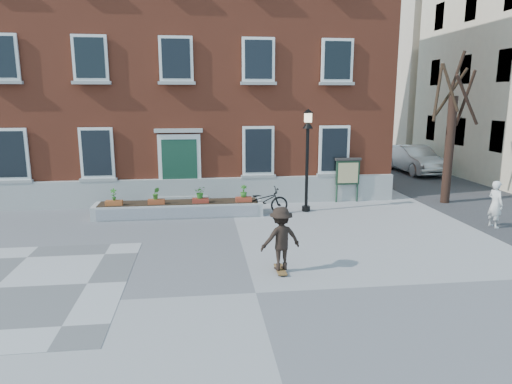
{
  "coord_description": "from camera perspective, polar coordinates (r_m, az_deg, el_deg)",
  "views": [
    {
      "loc": [
        -1.18,
        -9.57,
        4.35
      ],
      "look_at": [
        0.5,
        4.0,
        1.5
      ],
      "focal_mm": 32.0,
      "sensor_mm": 36.0,
      "label": 1
    }
  ],
  "objects": [
    {
      "name": "ground",
      "position": [
        10.58,
        -0.03,
        -12.5
      ],
      "size": [
        100.0,
        100.0,
        0.0
      ],
      "primitive_type": "plane",
      "color": "gray",
      "rests_on": "ground"
    },
    {
      "name": "bicycle",
      "position": [
        17.19,
        0.84,
        -1.13
      ],
      "size": [
        2.0,
        0.84,
        1.02
      ],
      "primitive_type": "imported",
      "rotation": [
        0.0,
        0.0,
        1.65
      ],
      "color": "black",
      "rests_on": "ground"
    },
    {
      "name": "parked_car",
      "position": [
        28.26,
        19.17,
        3.89
      ],
      "size": [
        1.87,
        4.88,
        1.59
      ],
      "primitive_type": "imported",
      "rotation": [
        0.0,
        0.0,
        0.04
      ],
      "color": "#B6B9BB",
      "rests_on": "ground"
    },
    {
      "name": "bystander",
      "position": [
        17.41,
        27.74,
        -1.36
      ],
      "size": [
        0.47,
        0.64,
        1.61
      ],
      "primitive_type": "imported",
      "rotation": [
        0.0,
        0.0,
        1.72
      ],
      "color": "silver",
      "rests_on": "ground"
    },
    {
      "name": "brick_building",
      "position": [
        23.64,
        -9.4,
        16.35
      ],
      "size": [
        18.4,
        10.85,
        12.6
      ],
      "color": "brown",
      "rests_on": "ground"
    },
    {
      "name": "planter_assembly",
      "position": [
        17.25,
        -9.55,
        -1.96
      ],
      "size": [
        6.2,
        1.12,
        1.15
      ],
      "color": "#B7B7B2",
      "rests_on": "ground"
    },
    {
      "name": "bare_tree",
      "position": [
        20.38,
        23.12,
        6.44
      ],
      "size": [
        1.83,
        1.83,
        6.16
      ],
      "color": "#311D15",
      "rests_on": "ground"
    },
    {
      "name": "side_street",
      "position": [
        35.16,
        26.99,
        14.89
      ],
      "size": [
        15.2,
        36.0,
        14.5
      ],
      "color": "#3A3A3D",
      "rests_on": "ground"
    },
    {
      "name": "lamp_post",
      "position": [
        17.44,
        6.44,
        5.74
      ],
      "size": [
        0.4,
        0.4,
        3.93
      ],
      "color": "black",
      "rests_on": "ground"
    },
    {
      "name": "notice_board",
      "position": [
        19.48,
        11.4,
        2.42
      ],
      "size": [
        1.1,
        0.16,
        1.87
      ],
      "color": "#1B3724",
      "rests_on": "ground"
    },
    {
      "name": "skateboarder",
      "position": [
        11.49,
        3.11,
        -5.83
      ],
      "size": [
        1.15,
        0.82,
        1.69
      ],
      "color": "brown",
      "rests_on": "ground"
    }
  ]
}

